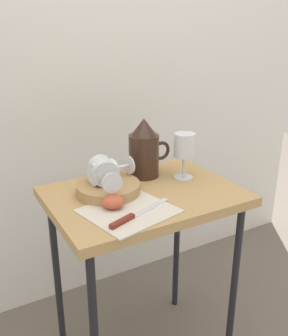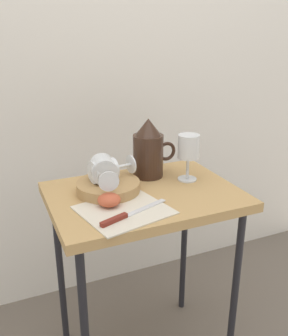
{
  "view_description": "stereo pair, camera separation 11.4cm",
  "coord_description": "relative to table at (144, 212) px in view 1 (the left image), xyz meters",
  "views": [
    {
      "loc": [
        -0.53,
        -0.93,
        1.15
      ],
      "look_at": [
        0.0,
        0.0,
        0.74
      ],
      "focal_mm": 40.03,
      "sensor_mm": 36.0,
      "label": 1
    },
    {
      "loc": [
        -0.42,
        -0.98,
        1.15
      ],
      "look_at": [
        0.0,
        0.0,
        0.74
      ],
      "focal_mm": 40.03,
      "sensor_mm": 36.0,
      "label": 2
    }
  ],
  "objects": [
    {
      "name": "curtain_drape",
      "position": [
        0.0,
        0.5,
        0.54
      ],
      "size": [
        2.4,
        0.03,
        2.27
      ],
      "primitive_type": "cube",
      "color": "silver",
      "rests_on": "ground_plane"
    },
    {
      "name": "wine_glass_tipped_far",
      "position": [
        -0.11,
        0.06,
        0.14
      ],
      "size": [
        0.15,
        0.09,
        0.07
      ],
      "color": "silver",
      "rests_on": "basket_tray"
    },
    {
      "name": "linen_napkin",
      "position": [
        -0.1,
        -0.1,
        0.07
      ],
      "size": [
        0.27,
        0.26,
        0.0
      ],
      "primitive_type": "cube",
      "rotation": [
        0.0,
        0.0,
        0.22
      ],
      "color": "beige",
      "rests_on": "table"
    },
    {
      "name": "wine_glass_upright",
      "position": [
        0.17,
        0.03,
        0.18
      ],
      "size": [
        0.07,
        0.07,
        0.16
      ],
      "color": "silver",
      "rests_on": "table"
    },
    {
      "name": "pitcher",
      "position": [
        0.07,
        0.12,
        0.15
      ],
      "size": [
        0.16,
        0.1,
        0.2
      ],
      "color": "#382319",
      "rests_on": "table"
    },
    {
      "name": "basket_tray",
      "position": [
        -0.1,
        0.04,
        0.09
      ],
      "size": [
        0.2,
        0.2,
        0.03
      ],
      "primitive_type": "cylinder",
      "color": "#AD8451",
      "rests_on": "table"
    },
    {
      "name": "table",
      "position": [
        0.0,
        0.0,
        0.0
      ],
      "size": [
        0.59,
        0.42,
        0.66
      ],
      "color": "tan",
      "rests_on": "ground_plane"
    },
    {
      "name": "wine_glass_tipped_near",
      "position": [
        -0.11,
        0.05,
        0.14
      ],
      "size": [
        0.09,
        0.15,
        0.08
      ],
      "color": "silver",
      "rests_on": "basket_tray"
    },
    {
      "name": "knife",
      "position": [
        -0.12,
        -0.14,
        0.08
      ],
      "size": [
        0.22,
        0.1,
        0.01
      ],
      "color": "silver",
      "rests_on": "linen_napkin"
    },
    {
      "name": "apple_half_left",
      "position": [
        -0.13,
        -0.06,
        0.09
      ],
      "size": [
        0.07,
        0.07,
        0.04
      ],
      "primitive_type": "ellipsoid",
      "color": "#C15133",
      "rests_on": "linen_napkin"
    }
  ]
}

